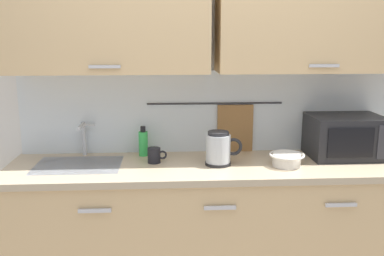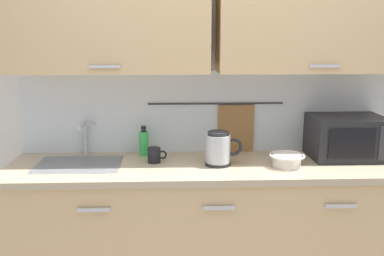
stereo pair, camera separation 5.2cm
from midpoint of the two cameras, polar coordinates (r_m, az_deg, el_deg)
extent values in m
cube|color=tan|center=(2.85, 3.35, -13.78)|extent=(2.50, 0.60, 0.86)
cube|color=#B7B7BC|center=(2.46, -12.22, -10.50)|extent=(0.18, 0.02, 0.02)
cube|color=#B7B7BC|center=(2.44, 4.17, -10.46)|extent=(0.18, 0.02, 0.02)
cube|color=#B7B7BC|center=(2.61, 19.59, -9.66)|extent=(0.18, 0.02, 0.02)
cube|color=tan|center=(2.68, 3.47, -5.12)|extent=(2.53, 0.63, 0.04)
cube|color=#9EA0A5|center=(2.76, -14.15, -5.56)|extent=(0.52, 0.38, 0.09)
cube|color=silver|center=(2.92, 2.93, 3.77)|extent=(3.70, 0.06, 2.50)
cube|color=silver|center=(2.90, 2.97, 2.20)|extent=(2.50, 0.01, 0.55)
cube|color=tan|center=(2.71, -10.57, 14.58)|extent=(1.22, 0.33, 0.70)
cube|color=#B7B7BC|center=(2.54, -10.86, 7.96)|extent=(0.18, 0.01, 0.02)
cube|color=tan|center=(2.83, 16.82, 14.17)|extent=(1.22, 0.33, 0.70)
cube|color=#B7B7BC|center=(2.67, 17.63, 7.81)|extent=(0.18, 0.01, 0.02)
cylinder|color=#333338|center=(2.88, 3.65, 3.24)|extent=(0.90, 0.01, 0.01)
cube|color=olive|center=(2.93, 6.30, -0.25)|extent=(0.24, 0.02, 0.34)
cylinder|color=#B2B5BA|center=(2.93, -13.41, -1.30)|extent=(0.03, 0.03, 0.22)
cylinder|color=#B2B5BA|center=(2.83, -13.81, 0.29)|extent=(0.02, 0.16, 0.02)
cube|color=#B2B5BA|center=(2.91, -12.72, 0.43)|extent=(0.07, 0.02, 0.01)
cube|color=black|center=(2.96, 20.14, -1.11)|extent=(0.46, 0.34, 0.27)
cube|color=black|center=(2.79, 20.81, -1.95)|extent=(0.29, 0.01, 0.18)
cylinder|color=black|center=(2.66, 3.98, -4.67)|extent=(0.16, 0.16, 0.02)
cylinder|color=#B2B7BC|center=(2.63, 4.01, -2.71)|extent=(0.15, 0.15, 0.17)
cylinder|color=#262628|center=(2.61, 4.04, -0.70)|extent=(0.13, 0.13, 0.02)
torus|color=black|center=(2.64, 6.02, -2.51)|extent=(0.11, 0.02, 0.11)
cylinder|color=green|center=(2.85, -5.84, -2.05)|extent=(0.06, 0.06, 0.16)
cylinder|color=black|center=(2.83, -5.88, -0.12)|extent=(0.03, 0.03, 0.04)
cylinder|color=black|center=(2.69, -4.47, -3.58)|extent=(0.08, 0.08, 0.09)
torus|color=black|center=(2.69, -3.36, -3.54)|extent=(0.06, 0.01, 0.06)
cylinder|color=silver|center=(2.68, 12.92, -4.19)|extent=(0.17, 0.17, 0.07)
torus|color=silver|center=(2.67, 12.95, -3.54)|extent=(0.21, 0.21, 0.01)
camera|label=1|loc=(0.03, -89.44, 0.12)|focal=40.48mm
camera|label=2|loc=(0.03, 90.56, -0.12)|focal=40.48mm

